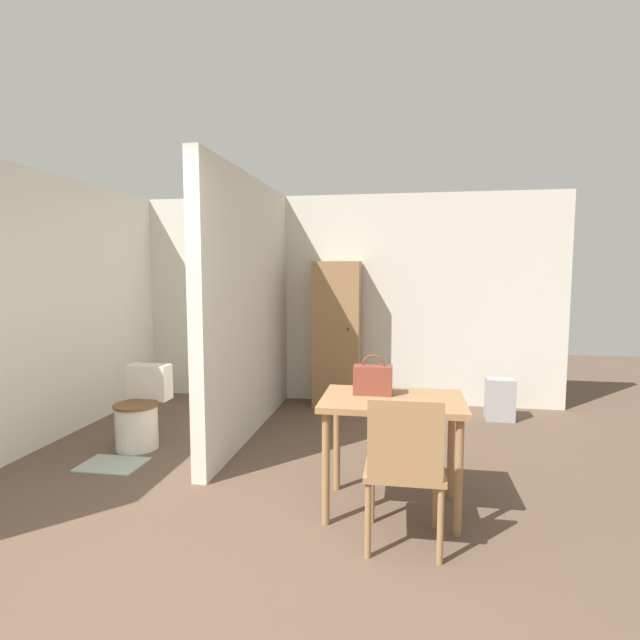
{
  "coord_description": "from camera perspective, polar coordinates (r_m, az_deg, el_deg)",
  "views": [
    {
      "loc": [
        0.95,
        -2.01,
        1.61
      ],
      "look_at": [
        0.29,
        1.85,
        1.22
      ],
      "focal_mm": 28.0,
      "sensor_mm": 36.0,
      "label": 1
    }
  ],
  "objects": [
    {
      "name": "wooden_cabinet",
      "position": [
        5.89,
        1.96,
        -1.63
      ],
      "size": [
        0.54,
        0.4,
        1.71
      ],
      "color": "#997047",
      "rests_on": "ground_plane"
    },
    {
      "name": "space_heater",
      "position": [
        5.76,
        19.86,
        -8.52
      ],
      "size": [
        0.29,
        0.21,
        0.45
      ],
      "color": "#9E9EA3",
      "rests_on": "ground_plane"
    },
    {
      "name": "toilet",
      "position": [
        4.92,
        -19.82,
        -9.97
      ],
      "size": [
        0.39,
        0.54,
        0.72
      ],
      "color": "silver",
      "rests_on": "ground_plane"
    },
    {
      "name": "wall_left",
      "position": [
        5.2,
        -29.67,
        1.02
      ],
      "size": [
        0.12,
        4.98,
        2.5
      ],
      "color": "beige",
      "rests_on": "ground_plane"
    },
    {
      "name": "dining_table",
      "position": [
        3.38,
        8.29,
        -10.63
      ],
      "size": [
        0.93,
        0.63,
        0.77
      ],
      "color": "#997047",
      "rests_on": "ground_plane"
    },
    {
      "name": "wooden_chair",
      "position": [
        3.0,
        9.63,
        -15.96
      ],
      "size": [
        0.46,
        0.46,
        0.91
      ],
      "rotation": [
        0.0,
        0.0,
        0.01
      ],
      "color": "#997047",
      "rests_on": "ground_plane"
    },
    {
      "name": "ground_plane",
      "position": [
        2.74,
        -14.54,
        -30.37
      ],
      "size": [
        16.0,
        16.0,
        0.0
      ],
      "primitive_type": "plane",
      "color": "brown"
    },
    {
      "name": "wall_back",
      "position": [
        6.14,
        0.81,
        2.39
      ],
      "size": [
        5.57,
        0.12,
        2.5
      ],
      "color": "beige",
      "rests_on": "ground_plane"
    },
    {
      "name": "bath_mat",
      "position": [
        4.62,
        -22.7,
        -15.0
      ],
      "size": [
        0.5,
        0.38,
        0.01
      ],
      "color": "#99A899",
      "rests_on": "ground_plane"
    },
    {
      "name": "handbag",
      "position": [
        3.41,
        6.06,
        -6.77
      ],
      "size": [
        0.26,
        0.12,
        0.27
      ],
      "color": "brown",
      "rests_on": "dining_table"
    },
    {
      "name": "partition_wall",
      "position": [
        4.95,
        -8.06,
        1.52
      ],
      "size": [
        0.12,
        2.59,
        2.5
      ],
      "color": "beige",
      "rests_on": "ground_plane"
    }
  ]
}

